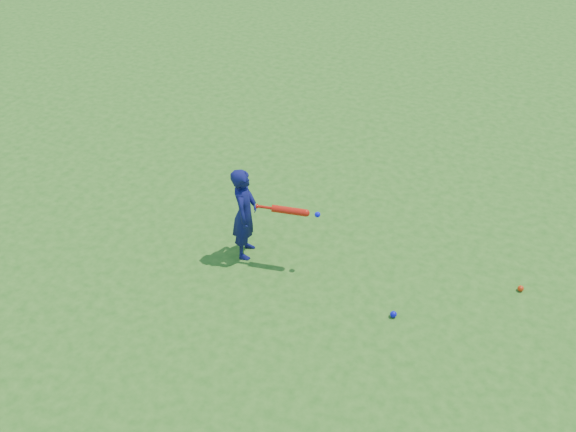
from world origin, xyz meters
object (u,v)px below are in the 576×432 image
Objects in this scene: child at (245,213)px; ground_ball_blue at (393,314)px; ground_ball_red at (521,288)px; bat_swing at (292,211)px.

child reaches higher than ground_ball_blue.
ground_ball_blue is (-1.18, -0.91, 0.00)m from ground_ball_red.
child is 16.15× the size of ground_ball_blue.
bat_swing reaches higher than ground_ball_blue.
bat_swing is at bearing -168.70° from ground_ball_red.
ground_ball_red is (3.05, 0.54, -0.54)m from child.
child is 1.61× the size of bat_swing.
ground_ball_red is 0.09× the size of bat_swing.
child is 16.97× the size of ground_ball_red.
child reaches higher than ground_ball_red.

